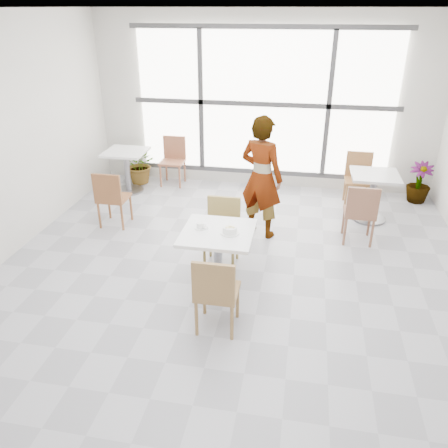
% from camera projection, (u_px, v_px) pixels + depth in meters
% --- Properties ---
extents(floor, '(7.00, 7.00, 0.00)m').
position_uv_depth(floor, '(229.00, 288.00, 5.27)').
color(floor, '#9E9EA5').
rests_on(floor, ground).
extents(ceiling, '(7.00, 7.00, 0.00)m').
position_uv_depth(ceiling, '(230.00, 8.00, 3.94)').
color(ceiling, white).
rests_on(ceiling, ground).
extents(wall_back, '(6.00, 0.00, 6.00)m').
position_uv_depth(wall_back, '(264.00, 103.00, 7.69)').
color(wall_back, silver).
rests_on(wall_back, ground).
extents(window, '(4.60, 0.07, 2.52)m').
position_uv_depth(window, '(263.00, 104.00, 7.64)').
color(window, white).
rests_on(window, ground).
extents(main_table, '(0.80, 0.80, 0.75)m').
position_uv_depth(main_table, '(218.00, 249.00, 5.06)').
color(main_table, white).
rests_on(main_table, ground).
extents(chair_near, '(0.42, 0.42, 0.87)m').
position_uv_depth(chair_near, '(216.00, 290.00, 4.37)').
color(chair_near, olive).
rests_on(chair_near, ground).
extents(chair_far, '(0.42, 0.42, 0.87)m').
position_uv_depth(chair_far, '(222.00, 227.00, 5.62)').
color(chair_far, '#A08646').
rests_on(chair_far, ground).
extents(oatmeal_bowl, '(0.21, 0.21, 0.09)m').
position_uv_depth(oatmeal_bowl, '(230.00, 230.00, 4.90)').
color(oatmeal_bowl, white).
rests_on(oatmeal_bowl, main_table).
extents(coffee_cup, '(0.16, 0.13, 0.07)m').
position_uv_depth(coffee_cup, '(200.00, 226.00, 5.02)').
color(coffee_cup, white).
rests_on(coffee_cup, main_table).
extents(person, '(0.75, 0.64, 1.74)m').
position_uv_depth(person, '(261.00, 178.00, 6.17)').
color(person, black).
rests_on(person, ground).
extents(bg_table_left, '(0.70, 0.70, 0.75)m').
position_uv_depth(bg_table_left, '(127.00, 165.00, 7.83)').
color(bg_table_left, white).
rests_on(bg_table_left, ground).
extents(bg_table_right, '(0.70, 0.70, 0.75)m').
position_uv_depth(bg_table_right, '(373.00, 190.00, 6.77)').
color(bg_table_right, silver).
rests_on(bg_table_right, ground).
extents(bg_chair_left_near, '(0.42, 0.42, 0.87)m').
position_uv_depth(bg_chair_left_near, '(111.00, 196.00, 6.54)').
color(bg_chair_left_near, brown).
rests_on(bg_chair_left_near, ground).
extents(bg_chair_left_far, '(0.42, 0.42, 0.87)m').
position_uv_depth(bg_chair_left_far, '(173.00, 157.00, 8.21)').
color(bg_chair_left_far, '#9F5E41').
rests_on(bg_chair_left_far, ground).
extents(bg_chair_right_near, '(0.42, 0.42, 0.87)m').
position_uv_depth(bg_chair_right_near, '(361.00, 211.00, 6.07)').
color(bg_chair_right_near, brown).
rests_on(bg_chair_right_near, ground).
extents(bg_chair_right_far, '(0.42, 0.42, 0.87)m').
position_uv_depth(bg_chair_right_far, '(358.00, 175.00, 7.33)').
color(bg_chair_right_far, '#9E6A3C').
rests_on(bg_chair_right_far, ground).
extents(plant_left, '(0.83, 0.78, 0.73)m').
position_uv_depth(plant_left, '(141.00, 164.00, 8.26)').
color(plant_left, '#48793F').
rests_on(plant_left, ground).
extents(plant_right, '(0.44, 0.44, 0.69)m').
position_uv_depth(plant_right, '(419.00, 183.00, 7.46)').
color(plant_right, '#5D8A4A').
rests_on(plant_right, ground).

